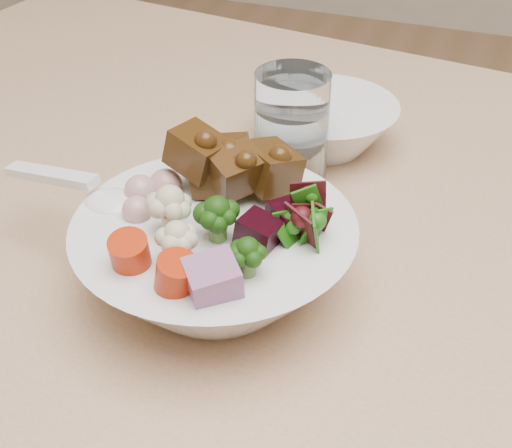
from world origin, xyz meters
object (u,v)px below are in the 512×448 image
object	(u,v)px
food_bowl	(218,252)
side_bowl	(326,126)
water_glass	(291,138)
dining_table	(449,365)

from	to	relation	value
food_bowl	side_bowl	distance (m)	0.27
water_glass	dining_table	bearing A→B (deg)	-30.11
side_bowl	water_glass	bearing A→B (deg)	-96.57
dining_table	water_glass	distance (m)	0.26
food_bowl	side_bowl	world-z (taller)	food_bowl
dining_table	food_bowl	bearing A→B (deg)	-155.11
water_glass	side_bowl	xyz separation A→B (m)	(0.01, 0.09, -0.03)
water_glass	side_bowl	world-z (taller)	water_glass
dining_table	side_bowl	size ratio (longest dim) A/B	11.50
water_glass	side_bowl	distance (m)	0.10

